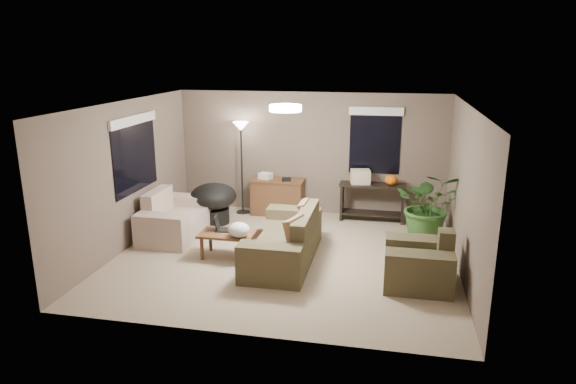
% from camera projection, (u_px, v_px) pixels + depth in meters
% --- Properties ---
extents(room_shell, '(5.50, 5.50, 5.50)m').
position_uv_depth(room_shell, '(286.00, 183.00, 8.18)').
color(room_shell, tan).
rests_on(room_shell, ground).
extents(main_sofa, '(0.95, 2.20, 0.85)m').
position_uv_depth(main_sofa, '(286.00, 243.00, 8.29)').
color(main_sofa, brown).
rests_on(main_sofa, ground).
extents(throw_pillows, '(0.37, 1.38, 0.47)m').
position_uv_depth(throw_pillows, '(302.00, 223.00, 8.14)').
color(throw_pillows, '#8C7251').
rests_on(throw_pillows, main_sofa).
extents(loveseat, '(0.90, 1.60, 0.85)m').
position_uv_depth(loveseat, '(174.00, 220.00, 9.38)').
color(loveseat, beige).
rests_on(loveseat, ground).
extents(armchair, '(0.95, 1.00, 0.85)m').
position_uv_depth(armchair, '(419.00, 265.00, 7.43)').
color(armchair, '#4C462E').
rests_on(armchair, ground).
extents(coffee_table, '(1.00, 0.55, 0.42)m').
position_uv_depth(coffee_table, '(230.00, 236.00, 8.39)').
color(coffee_table, brown).
rests_on(coffee_table, ground).
extents(laptop, '(0.39, 0.27, 0.24)m').
position_uv_depth(laptop, '(222.00, 227.00, 8.48)').
color(laptop, black).
rests_on(laptop, coffee_table).
extents(plastic_bag, '(0.41, 0.39, 0.24)m').
position_uv_depth(plastic_bag, '(239.00, 230.00, 8.16)').
color(plastic_bag, white).
rests_on(plastic_bag, coffee_table).
extents(desk, '(1.10, 0.50, 0.75)m').
position_uv_depth(desk, '(277.00, 197.00, 10.60)').
color(desk, brown).
rests_on(desk, ground).
extents(desk_papers, '(0.71, 0.31, 0.12)m').
position_uv_depth(desk_papers, '(270.00, 177.00, 10.51)').
color(desk_papers, silver).
rests_on(desk_papers, desk).
extents(console_table, '(1.30, 0.40, 0.75)m').
position_uv_depth(console_table, '(372.00, 199.00, 10.20)').
color(console_table, black).
rests_on(console_table, ground).
extents(pumpkin, '(0.27, 0.27, 0.21)m').
position_uv_depth(pumpkin, '(391.00, 180.00, 10.02)').
color(pumpkin, orange).
rests_on(pumpkin, console_table).
extents(cardboard_box, '(0.42, 0.34, 0.28)m').
position_uv_depth(cardboard_box, '(360.00, 177.00, 10.13)').
color(cardboard_box, beige).
rests_on(cardboard_box, console_table).
extents(papasan_chair, '(0.91, 0.91, 0.80)m').
position_uv_depth(papasan_chair, '(214.00, 200.00, 10.04)').
color(papasan_chair, black).
rests_on(papasan_chair, ground).
extents(floor_lamp, '(0.32, 0.32, 1.91)m').
position_uv_depth(floor_lamp, '(241.00, 137.00, 10.39)').
color(floor_lamp, black).
rests_on(floor_lamp, ground).
extents(ceiling_fixture, '(0.50, 0.50, 0.10)m').
position_uv_depth(ceiling_fixture, '(285.00, 108.00, 7.87)').
color(ceiling_fixture, white).
rests_on(ceiling_fixture, room_shell).
extents(houseplant, '(1.15, 1.27, 0.99)m').
position_uv_depth(houseplant, '(428.00, 213.00, 9.15)').
color(houseplant, '#2D5923').
rests_on(houseplant, ground).
extents(cat_scratching_post, '(0.32, 0.32, 0.50)m').
position_uv_depth(cat_scratching_post, '(429.00, 260.00, 7.82)').
color(cat_scratching_post, tan).
rests_on(cat_scratching_post, ground).
extents(window_left, '(0.05, 1.56, 1.33)m').
position_uv_depth(window_left, '(135.00, 141.00, 8.85)').
color(window_left, black).
rests_on(window_left, room_shell).
extents(window_back, '(1.06, 0.05, 1.33)m').
position_uv_depth(window_back, '(375.00, 130.00, 10.13)').
color(window_back, black).
rests_on(window_back, room_shell).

